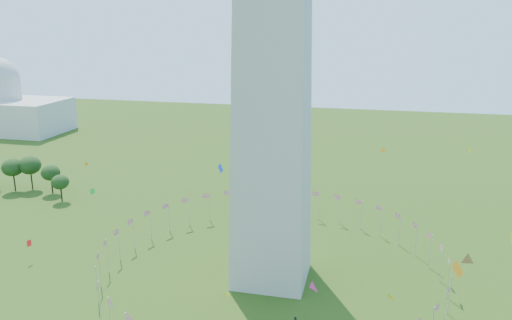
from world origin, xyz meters
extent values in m
cylinder|color=silver|center=(40.00, 50.00, 4.50)|extent=(0.24, 0.24, 9.00)
cylinder|color=silver|center=(39.39, 56.95, 4.50)|extent=(0.24, 0.24, 9.00)
cylinder|color=silver|center=(37.59, 63.68, 4.50)|extent=(0.24, 0.24, 9.00)
cylinder|color=silver|center=(34.64, 70.00, 4.50)|extent=(0.24, 0.24, 9.00)
cylinder|color=silver|center=(30.64, 75.71, 4.50)|extent=(0.24, 0.24, 9.00)
cylinder|color=silver|center=(25.71, 80.64, 4.50)|extent=(0.24, 0.24, 9.00)
cylinder|color=silver|center=(20.00, 84.64, 4.50)|extent=(0.24, 0.24, 9.00)
cylinder|color=silver|center=(13.68, 87.59, 4.50)|extent=(0.24, 0.24, 9.00)
cylinder|color=silver|center=(6.95, 89.39, 4.50)|extent=(0.24, 0.24, 9.00)
cylinder|color=silver|center=(0.00, 90.00, 4.50)|extent=(0.24, 0.24, 9.00)
cylinder|color=silver|center=(-6.95, 89.39, 4.50)|extent=(0.24, 0.24, 9.00)
cylinder|color=silver|center=(-13.68, 87.59, 4.50)|extent=(0.24, 0.24, 9.00)
cylinder|color=silver|center=(-20.00, 84.64, 4.50)|extent=(0.24, 0.24, 9.00)
cylinder|color=silver|center=(-25.71, 80.64, 4.50)|extent=(0.24, 0.24, 9.00)
cylinder|color=silver|center=(-30.64, 75.71, 4.50)|extent=(0.24, 0.24, 9.00)
cylinder|color=silver|center=(-34.64, 70.00, 4.50)|extent=(0.24, 0.24, 9.00)
cylinder|color=silver|center=(-37.59, 63.68, 4.50)|extent=(0.24, 0.24, 9.00)
cylinder|color=silver|center=(-39.39, 56.95, 4.50)|extent=(0.24, 0.24, 9.00)
cylinder|color=silver|center=(-40.00, 50.00, 4.50)|extent=(0.24, 0.24, 9.00)
cylinder|color=silver|center=(-39.39, 43.05, 4.50)|extent=(0.24, 0.24, 9.00)
cylinder|color=silver|center=(-37.59, 36.32, 4.50)|extent=(0.24, 0.24, 9.00)
cylinder|color=silver|center=(-34.64, 30.00, 4.50)|extent=(0.24, 0.24, 9.00)
cylinder|color=silver|center=(-30.64, 24.29, 4.50)|extent=(0.24, 0.24, 9.00)
cylinder|color=silver|center=(-25.71, 19.36, 4.50)|extent=(0.24, 0.24, 9.00)
cylinder|color=silver|center=(37.59, 36.32, 4.50)|extent=(0.24, 0.24, 9.00)
cylinder|color=silver|center=(39.39, 43.05, 4.50)|extent=(0.24, 0.24, 9.00)
plane|color=yellow|center=(26.46, 25.16, 12.71)|extent=(1.94, 2.64, 2.30)
plane|color=green|center=(-35.16, 32.43, 25.15)|extent=(0.75, 1.41, 1.56)
plane|color=orange|center=(-47.07, 49.63, 25.63)|extent=(0.28, 1.61, 1.62)
plane|color=yellow|center=(-3.94, 26.31, 8.46)|extent=(1.14, 0.22, 1.12)
plane|color=blue|center=(-6.61, 31.80, 32.32)|extent=(1.81, 0.55, 1.82)
plane|color=yellow|center=(39.95, 43.14, 35.79)|extent=(1.03, 0.75, 1.26)
plane|color=red|center=(-62.14, 44.21, 5.00)|extent=(0.27, 1.72, 1.72)
plane|color=orange|center=(23.80, 41.14, 35.39)|extent=(1.06, 0.35, 1.01)
plane|color=#CC2699|center=(38.17, 24.75, 21.49)|extent=(1.98, 0.41, 1.96)
plane|color=#CC2699|center=(12.61, 26.07, 12.40)|extent=(1.82, 2.18, 2.76)
plane|color=orange|center=(32.77, 3.96, 29.84)|extent=(1.46, 2.35, 2.04)
ellipsoid|color=#244818|center=(-104.02, 91.62, 5.92)|extent=(7.58, 7.58, 11.84)
ellipsoid|color=#244818|center=(-98.88, 94.41, 6.15)|extent=(7.88, 7.88, 12.31)
ellipsoid|color=#244818|center=(-89.01, 92.21, 5.15)|extent=(6.59, 6.59, 10.30)
ellipsoid|color=#244818|center=(-80.81, 85.62, 4.62)|extent=(5.91, 5.91, 9.23)
camera|label=1|loc=(21.08, -56.51, 59.62)|focal=35.00mm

